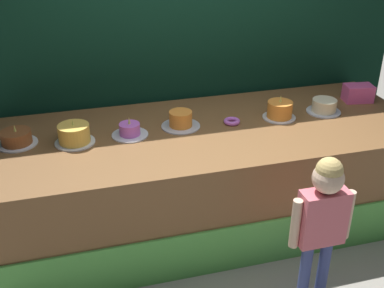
% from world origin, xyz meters
% --- Properties ---
extents(ground_plane, '(12.00, 12.00, 0.00)m').
position_xyz_m(ground_plane, '(0.00, 0.00, 0.00)').
color(ground_plane, gray).
extents(stage_platform, '(3.42, 1.33, 0.87)m').
position_xyz_m(stage_platform, '(0.00, 0.65, 0.43)').
color(stage_platform, brown).
rests_on(stage_platform, ground_plane).
extents(curtain_backdrop, '(4.08, 0.08, 2.65)m').
position_xyz_m(curtain_backdrop, '(0.00, 1.41, 1.33)').
color(curtain_backdrop, black).
rests_on(curtain_backdrop, ground_plane).
extents(child_figure, '(0.43, 0.20, 1.12)m').
position_xyz_m(child_figure, '(0.43, -0.43, 0.72)').
color(child_figure, '#3F4C8C').
rests_on(child_figure, ground_plane).
extents(pink_box, '(0.27, 0.19, 0.15)m').
position_xyz_m(pink_box, '(1.45, 0.86, 0.94)').
color(pink_box, '#F85BA5').
rests_on(pink_box, stage_platform).
extents(donut, '(0.13, 0.13, 0.04)m').
position_xyz_m(donut, '(0.21, 0.70, 0.89)').
color(donut, '#CC66D8').
rests_on(donut, stage_platform).
extents(cake_far_left, '(0.30, 0.30, 0.16)m').
position_xyz_m(cake_far_left, '(-1.45, 0.78, 0.92)').
color(cake_far_left, silver).
rests_on(cake_far_left, stage_platform).
extents(cake_left, '(0.30, 0.30, 0.19)m').
position_xyz_m(cake_left, '(-1.04, 0.68, 0.94)').
color(cake_left, silver).
rests_on(cake_left, stage_platform).
extents(cake_center_left, '(0.28, 0.28, 0.15)m').
position_xyz_m(cake_center_left, '(-0.62, 0.70, 0.91)').
color(cake_center_left, silver).
rests_on(cake_center_left, stage_platform).
extents(cake_center_right, '(0.31, 0.31, 0.13)m').
position_xyz_m(cake_center_right, '(-0.21, 0.75, 0.93)').
color(cake_center_right, silver).
rests_on(cake_center_right, stage_platform).
extents(cake_right, '(0.27, 0.27, 0.20)m').
position_xyz_m(cake_right, '(0.62, 0.70, 0.94)').
color(cake_right, silver).
rests_on(cake_right, stage_platform).
extents(cake_far_right, '(0.29, 0.29, 0.11)m').
position_xyz_m(cake_far_right, '(1.04, 0.71, 0.92)').
color(cake_far_right, silver).
rests_on(cake_far_right, stage_platform).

